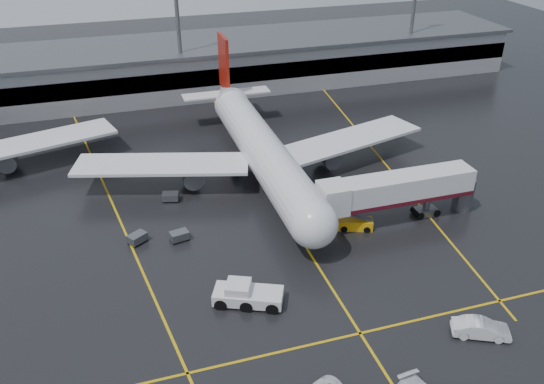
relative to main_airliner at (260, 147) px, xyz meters
name	(u,v)px	position (x,y,z in m)	size (l,w,h in m)	color
ground	(283,210)	(0.00, -9.70, -4.21)	(220.00, 220.00, 0.00)	black
apron_line_centre	(283,210)	(0.00, -9.70, -4.20)	(0.25, 90.00, 0.02)	gold
apron_line_stop	(360,333)	(0.00, -31.70, -4.20)	(60.00, 0.25, 0.02)	gold
apron_line_left	(109,196)	(-20.00, 0.30, -4.20)	(0.25, 70.00, 0.02)	gold
apron_line_right	(379,157)	(18.00, 0.30, -4.20)	(0.25, 70.00, 0.02)	gold
terminal	(203,64)	(0.00, 38.23, 0.11)	(122.00, 19.00, 8.60)	gray
light_mast_mid	(177,18)	(-5.00, 32.30, 10.27)	(3.00, 1.20, 25.45)	#595B60
light_mast_right	(415,2)	(40.00, 32.30, 10.27)	(3.00, 1.20, 25.45)	#595B60
main_airliner	(260,147)	(0.00, 0.00, 0.00)	(48.80, 45.60, 14.10)	silver
jet_bridge	(398,191)	(11.87, -15.70, -0.28)	(19.90, 3.40, 6.05)	silver
pushback_tractor	(246,295)	(-8.61, -24.68, -3.28)	(7.04, 5.06, 2.34)	silver
belt_loader	(355,224)	(6.73, -15.89, -3.60)	(4.24, 2.92, 2.48)	orange
service_van_c	(481,329)	(9.99, -35.10, -3.38)	(1.76, 5.04, 1.66)	silver
baggage_cart_a	(179,236)	(-13.00, -12.32, -3.58)	(2.23, 1.69, 1.12)	#595B60
baggage_cart_b	(137,238)	(-17.51, -11.39, -3.58)	(2.39, 2.19, 1.12)	#595B60
baggage_cart_c	(171,196)	(-12.65, -3.33, -3.58)	(2.27, 1.78, 1.12)	#595B60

